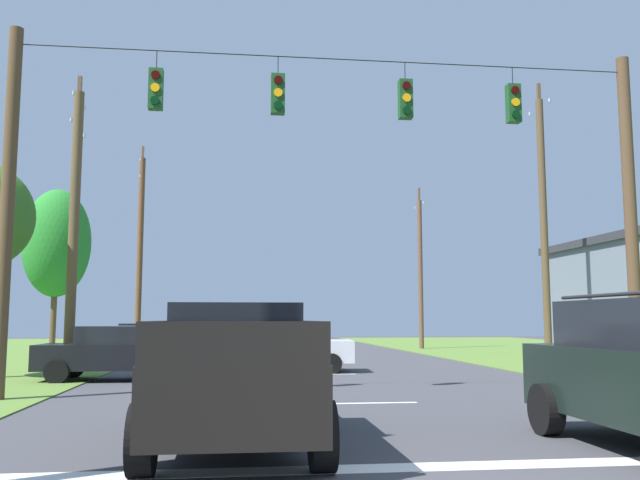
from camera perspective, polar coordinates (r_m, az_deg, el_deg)
stop_bar_stripe at (r=8.49m, az=10.69°, el=-18.25°), size 12.36×0.45×0.01m
lane_dash_0 at (r=14.26m, az=3.18°, el=-13.59°), size 2.50×0.15×0.01m
lane_dash_1 at (r=21.44m, az=-0.32°, el=-11.27°), size 2.50×0.15×0.01m
lane_dash_2 at (r=29.67m, az=-2.20°, el=-9.99°), size 2.50×0.15×0.01m
lane_dash_3 at (r=35.72m, az=-3.03°, el=-9.42°), size 2.50×0.15×0.01m
overhead_signal_span at (r=15.69m, az=1.47°, el=3.97°), size 14.83×0.31×8.23m
pickup_truck at (r=9.76m, az=-7.16°, el=-11.08°), size 2.29×5.41×1.95m
distant_car_crossing_white at (r=22.45m, az=-2.82°, el=-9.05°), size 4.41×2.26×1.52m
distant_car_oncoming at (r=31.29m, az=-14.58°, el=-8.17°), size 4.37×2.15×1.52m
distant_car_far_parked at (r=20.15m, az=-16.69°, el=-9.05°), size 4.30×2.02×1.52m
utility_pole_mid_right at (r=25.57m, az=18.38°, el=1.17°), size 0.26×1.71×10.35m
utility_pole_far_right at (r=39.66m, az=8.47°, el=-2.54°), size 0.27×1.92×9.40m
utility_pole_mid_left at (r=22.40m, az=-20.06°, el=1.35°), size 0.32×1.86×9.44m
utility_pole_far_left at (r=38.82m, az=-14.96°, el=-0.72°), size 0.33×1.81×11.42m
tree_roadside_left at (r=33.96m, az=-21.35°, el=-0.26°), size 3.10×3.10×7.80m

